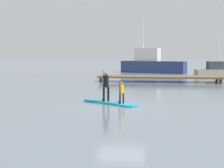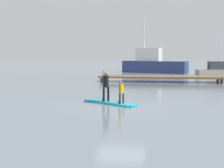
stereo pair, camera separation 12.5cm
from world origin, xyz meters
TOP-DOWN VIEW (x-y plane):
  - ground_plane at (0.00, 0.00)m, footprint 240.00×240.00m
  - paddleboard_near at (-0.78, 1.38)m, footprint 3.28×2.73m
  - paddler_adult at (-1.05, 1.59)m, footprint 0.41×0.44m
  - paddler_child_solo at (-0.09, 0.83)m, footprint 0.31×0.35m
  - fishing_boat_white_large at (0.68, 32.27)m, footprint 9.33×4.92m
  - fishing_boat_green_midground at (8.62, 25.86)m, footprint 5.51×2.79m
  - floating_dock at (1.85, 16.54)m, footprint 11.74×2.84m

SIDE VIEW (x-z plane):
  - ground_plane at x=0.00m, z-range 0.00..0.00m
  - paddleboard_near at x=-0.78m, z-range 0.00..0.10m
  - floating_dock at x=1.85m, z-range 0.20..0.78m
  - fishing_boat_green_midground at x=8.62m, z-range -1.64..2.86m
  - paddler_child_solo at x=-0.09m, z-range 0.17..1.36m
  - paddler_adult at x=-1.05m, z-range 0.19..1.93m
  - fishing_boat_white_large at x=0.68m, z-range -2.57..5.03m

